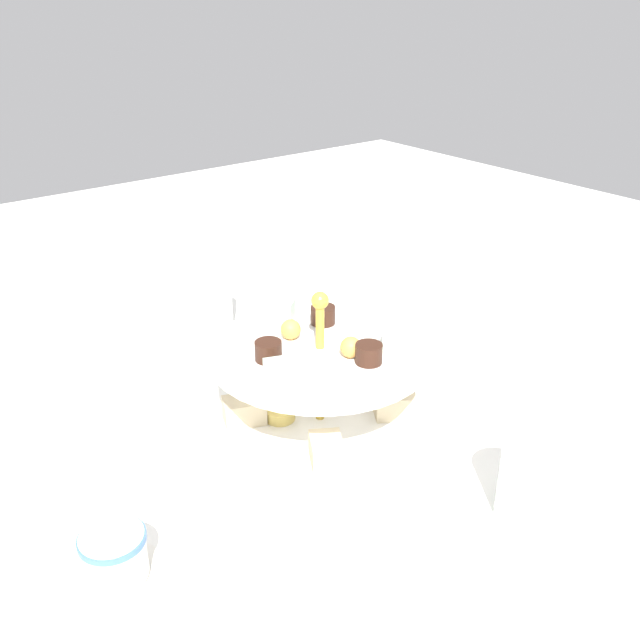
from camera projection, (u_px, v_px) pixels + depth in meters
name	position (u px, v px, depth m)	size (l,w,h in m)	color
ground_plane	(320.00, 425.00, 0.85)	(2.40, 2.40, 0.00)	white
tiered_serving_stand	(320.00, 391.00, 0.83)	(0.31, 0.31, 0.17)	white
water_glass_tall_right	(208.00, 296.00, 1.04)	(0.07, 0.07, 0.13)	silver
water_glass_short_left	(286.00, 589.00, 0.58)	(0.06, 0.06, 0.07)	silver
teacup_with_saucer	(115.00, 558.00, 0.62)	(0.09, 0.09, 0.05)	white
butter_knife_left	(481.00, 335.00, 1.06)	(0.17, 0.01, 0.00)	silver
butter_knife_right	(27.00, 446.00, 0.81)	(0.17, 0.01, 0.00)	silver
water_glass_mid_back	(530.00, 479.00, 0.69)	(0.06, 0.06, 0.09)	silver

